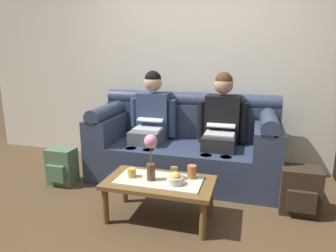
{
  "coord_description": "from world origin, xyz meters",
  "views": [
    {
      "loc": [
        0.74,
        -2.12,
        1.44
      ],
      "look_at": [
        -0.08,
        0.75,
        0.7
      ],
      "focal_mm": 32.5,
      "sensor_mm": 36.0,
      "label": 1
    }
  ],
  "objects_px": {
    "person_left": "(151,120)",
    "person_right": "(221,124)",
    "backpack_left": "(62,167)",
    "backpack_right": "(300,191)",
    "couch": "(185,146)",
    "cup_near_right": "(132,173)",
    "snack_bowl": "(175,179)",
    "cup_far_center": "(174,172)",
    "cup_near_left": "(192,172)",
    "coffee_table": "(159,185)",
    "flower_vase": "(151,152)"
  },
  "relations": [
    {
      "from": "person_right",
      "to": "backpack_left",
      "type": "bearing_deg",
      "value": -160.77
    },
    {
      "from": "couch",
      "to": "cup_far_center",
      "type": "relative_size",
      "value": 24.2
    },
    {
      "from": "cup_near_left",
      "to": "flower_vase",
      "type": "bearing_deg",
      "value": -157.37
    },
    {
      "from": "flower_vase",
      "to": "backpack_right",
      "type": "relative_size",
      "value": 0.94
    },
    {
      "from": "person_left",
      "to": "cup_near_left",
      "type": "relative_size",
      "value": 10.81
    },
    {
      "from": "person_right",
      "to": "backpack_left",
      "type": "xyz_separation_m",
      "value": [
        -1.66,
        -0.58,
        -0.46
      ]
    },
    {
      "from": "cup_far_center",
      "to": "backpack_right",
      "type": "xyz_separation_m",
      "value": [
        1.08,
        0.36,
        -0.2
      ]
    },
    {
      "from": "person_left",
      "to": "snack_bowl",
      "type": "relative_size",
      "value": 9.27
    },
    {
      "from": "person_left",
      "to": "flower_vase",
      "type": "relative_size",
      "value": 3.05
    },
    {
      "from": "couch",
      "to": "coffee_table",
      "type": "xyz_separation_m",
      "value": [
        -0.0,
        -0.98,
        -0.06
      ]
    },
    {
      "from": "person_right",
      "to": "backpack_left",
      "type": "distance_m",
      "value": 1.82
    },
    {
      "from": "coffee_table",
      "to": "cup_near_right",
      "type": "xyz_separation_m",
      "value": [
        -0.25,
        -0.01,
        0.1
      ]
    },
    {
      "from": "flower_vase",
      "to": "backpack_right",
      "type": "distance_m",
      "value": 1.4
    },
    {
      "from": "flower_vase",
      "to": "cup_near_left",
      "type": "distance_m",
      "value": 0.4
    },
    {
      "from": "person_left",
      "to": "snack_bowl",
      "type": "xyz_separation_m",
      "value": [
        0.56,
        -1.03,
        -0.25
      ]
    },
    {
      "from": "cup_near_left",
      "to": "cup_far_center",
      "type": "bearing_deg",
      "value": -173.56
    },
    {
      "from": "couch",
      "to": "backpack_right",
      "type": "xyz_separation_m",
      "value": [
        1.19,
        -0.52,
        -0.16
      ]
    },
    {
      "from": "coffee_table",
      "to": "cup_near_left",
      "type": "distance_m",
      "value": 0.31
    },
    {
      "from": "person_left",
      "to": "flower_vase",
      "type": "height_order",
      "value": "person_left"
    },
    {
      "from": "snack_bowl",
      "to": "backpack_right",
      "type": "distance_m",
      "value": 1.17
    },
    {
      "from": "flower_vase",
      "to": "backpack_left",
      "type": "distance_m",
      "value": 1.33
    },
    {
      "from": "cup_far_center",
      "to": "person_left",
      "type": "bearing_deg",
      "value": 120.33
    },
    {
      "from": "flower_vase",
      "to": "snack_bowl",
      "type": "height_order",
      "value": "flower_vase"
    },
    {
      "from": "coffee_table",
      "to": "backpack_right",
      "type": "distance_m",
      "value": 1.28
    },
    {
      "from": "couch",
      "to": "cup_far_center",
      "type": "bearing_deg",
      "value": -83.06
    },
    {
      "from": "snack_bowl",
      "to": "cup_near_left",
      "type": "height_order",
      "value": "cup_near_left"
    },
    {
      "from": "flower_vase",
      "to": "cup_near_right",
      "type": "distance_m",
      "value": 0.28
    },
    {
      "from": "flower_vase",
      "to": "cup_near_left",
      "type": "relative_size",
      "value": 3.54
    },
    {
      "from": "cup_near_right",
      "to": "backpack_right",
      "type": "bearing_deg",
      "value": 17.86
    },
    {
      "from": "person_right",
      "to": "cup_far_center",
      "type": "height_order",
      "value": "person_right"
    },
    {
      "from": "couch",
      "to": "snack_bowl",
      "type": "distance_m",
      "value": 1.04
    },
    {
      "from": "backpack_left",
      "to": "backpack_right",
      "type": "relative_size",
      "value": 0.95
    },
    {
      "from": "person_right",
      "to": "cup_near_left",
      "type": "distance_m",
      "value": 0.91
    },
    {
      "from": "couch",
      "to": "person_left",
      "type": "height_order",
      "value": "person_left"
    },
    {
      "from": "cup_near_left",
      "to": "person_right",
      "type": "bearing_deg",
      "value": 80.41
    },
    {
      "from": "flower_vase",
      "to": "cup_far_center",
      "type": "relative_size",
      "value": 4.65
    },
    {
      "from": "person_left",
      "to": "person_right",
      "type": "bearing_deg",
      "value": 0.01
    },
    {
      "from": "cup_near_right",
      "to": "couch",
      "type": "bearing_deg",
      "value": 75.94
    },
    {
      "from": "snack_bowl",
      "to": "coffee_table",
      "type": "bearing_deg",
      "value": 160.73
    },
    {
      "from": "couch",
      "to": "cup_near_left",
      "type": "bearing_deg",
      "value": -73.17
    },
    {
      "from": "person_right",
      "to": "coffee_table",
      "type": "height_order",
      "value": "person_right"
    },
    {
      "from": "snack_bowl",
      "to": "person_right",
      "type": "bearing_deg",
      "value": 76.04
    },
    {
      "from": "person_right",
      "to": "cup_near_left",
      "type": "xyz_separation_m",
      "value": [
        -0.15,
        -0.86,
        -0.23
      ]
    },
    {
      "from": "snack_bowl",
      "to": "cup_near_right",
      "type": "bearing_deg",
      "value": 174.08
    },
    {
      "from": "backpack_right",
      "to": "cup_far_center",
      "type": "bearing_deg",
      "value": -161.63
    },
    {
      "from": "coffee_table",
      "to": "backpack_right",
      "type": "relative_size",
      "value": 2.2
    },
    {
      "from": "couch",
      "to": "cup_far_center",
      "type": "distance_m",
      "value": 0.89
    },
    {
      "from": "couch",
      "to": "backpack_right",
      "type": "height_order",
      "value": "couch"
    },
    {
      "from": "person_left",
      "to": "person_right",
      "type": "xyz_separation_m",
      "value": [
        0.82,
        0.0,
        -0.0
      ]
    },
    {
      "from": "couch",
      "to": "person_right",
      "type": "bearing_deg",
      "value": -0.39
    }
  ]
}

